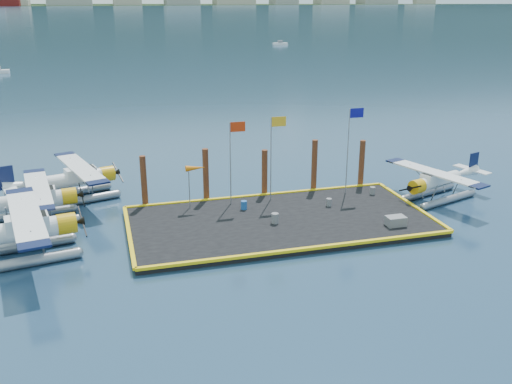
# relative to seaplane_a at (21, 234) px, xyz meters

# --- Properties ---
(ground) EXTENTS (4000.00, 4000.00, 0.00)m
(ground) POSITION_rel_seaplane_a_xyz_m (16.17, 1.07, -1.60)
(ground) COLOR navy
(ground) RESTS_ON ground
(dock) EXTENTS (20.00, 10.00, 0.40)m
(dock) POSITION_rel_seaplane_a_xyz_m (16.17, 1.07, -1.40)
(dock) COLOR black
(dock) RESTS_ON ground
(dock_bumpers) EXTENTS (20.25, 10.25, 0.18)m
(dock_bumpers) POSITION_rel_seaplane_a_xyz_m (16.17, 1.07, -1.11)
(dock_bumpers) COLOR yellow
(dock_bumpers) RESTS_ON dock
(seaplane_a) EXTENTS (9.52, 10.41, 3.68)m
(seaplane_a) POSITION_rel_seaplane_a_xyz_m (0.00, 0.00, 0.00)
(seaplane_a) COLOR gray
(seaplane_a) RESTS_ON ground
(seaplane_b) EXTENTS (8.50, 9.35, 3.31)m
(seaplane_b) POSITION_rel_seaplane_a_xyz_m (0.21, 5.82, -0.16)
(seaplane_b) COLOR gray
(seaplane_b) RESTS_ON ground
(seaplane_c) EXTENTS (8.92, 9.57, 3.42)m
(seaplane_c) POSITION_rel_seaplane_a_xyz_m (2.88, 9.89, -0.11)
(seaplane_c) COLOR gray
(seaplane_c) RESTS_ON ground
(seaplane_d) EXTENTS (7.99, 8.53, 3.06)m
(seaplane_d) POSITION_rel_seaplane_a_xyz_m (28.99, 2.57, -0.27)
(seaplane_d) COLOR gray
(seaplane_d) RESTS_ON ground
(drum_2) EXTENTS (0.39, 0.39, 0.55)m
(drum_2) POSITION_rel_seaplane_a_xyz_m (20.34, 2.56, -0.93)
(drum_2) COLOR slate
(drum_2) RESTS_ON dock
(drum_3) EXTENTS (0.49, 0.49, 0.69)m
(drum_3) POSITION_rel_seaplane_a_xyz_m (15.63, 0.46, -0.86)
(drum_3) COLOR slate
(drum_3) RESTS_ON dock
(drum_4) EXTENTS (0.40, 0.40, 0.56)m
(drum_4) POSITION_rel_seaplane_a_xyz_m (24.51, 4.04, -0.92)
(drum_4) COLOR slate
(drum_4) RESTS_ON dock
(drum_5) EXTENTS (0.43, 0.43, 0.61)m
(drum_5) POSITION_rel_seaplane_a_xyz_m (14.29, 3.53, -0.90)
(drum_5) COLOR #1B4D98
(drum_5) RESTS_ON dock
(crate) EXTENTS (1.25, 0.83, 0.63)m
(crate) POSITION_rel_seaplane_a_xyz_m (23.15, -2.05, -0.89)
(crate) COLOR slate
(crate) RESTS_ON dock
(flagpole_red) EXTENTS (1.14, 0.08, 6.00)m
(flagpole_red) POSITION_rel_seaplane_a_xyz_m (13.87, 4.87, 2.79)
(flagpole_red) COLOR gray
(flagpole_red) RESTS_ON dock
(flagpole_yellow) EXTENTS (1.14, 0.08, 6.20)m
(flagpole_yellow) POSITION_rel_seaplane_a_xyz_m (16.87, 4.87, 2.91)
(flagpole_yellow) COLOR gray
(flagpole_yellow) RESTS_ON dock
(flagpole_blue) EXTENTS (1.14, 0.08, 6.50)m
(flagpole_blue) POSITION_rel_seaplane_a_xyz_m (22.86, 4.87, 3.08)
(flagpole_blue) COLOR gray
(flagpole_blue) RESTS_ON dock
(windsock) EXTENTS (1.40, 0.44, 3.12)m
(windsock) POSITION_rel_seaplane_a_xyz_m (11.14, 4.87, 1.63)
(windsock) COLOR gray
(windsock) RESTS_ON dock
(piling_0) EXTENTS (0.44, 0.44, 4.00)m
(piling_0) POSITION_rel_seaplane_a_xyz_m (7.67, 6.47, 0.40)
(piling_0) COLOR #492114
(piling_0) RESTS_ON ground
(piling_1) EXTENTS (0.44, 0.44, 4.20)m
(piling_1) POSITION_rel_seaplane_a_xyz_m (12.17, 6.47, 0.50)
(piling_1) COLOR #492114
(piling_1) RESTS_ON ground
(piling_2) EXTENTS (0.44, 0.44, 3.80)m
(piling_2) POSITION_rel_seaplane_a_xyz_m (16.67, 6.47, 0.30)
(piling_2) COLOR #492114
(piling_2) RESTS_ON ground
(piling_3) EXTENTS (0.44, 0.44, 4.30)m
(piling_3) POSITION_rel_seaplane_a_xyz_m (20.67, 6.47, 0.55)
(piling_3) COLOR #492114
(piling_3) RESTS_ON ground
(piling_4) EXTENTS (0.44, 0.44, 4.00)m
(piling_4) POSITION_rel_seaplane_a_xyz_m (24.67, 6.47, 0.40)
(piling_4) COLOR #492114
(piling_4) RESTS_ON ground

